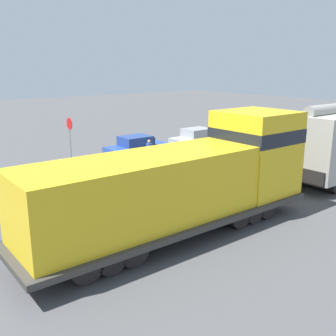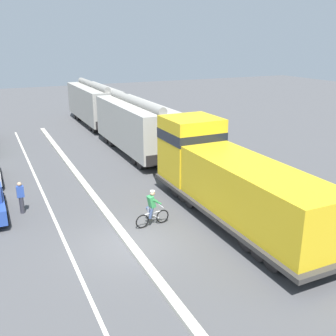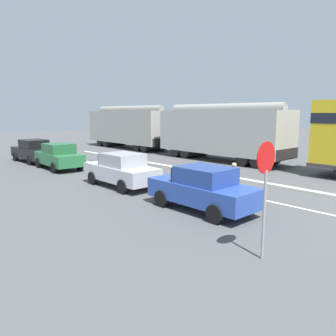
{
  "view_description": "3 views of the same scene",
  "coord_description": "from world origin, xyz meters",
  "px_view_note": "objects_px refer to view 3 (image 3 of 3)",
  "views": [
    {
      "loc": [
        15.56,
        -8.43,
        5.97
      ],
      "look_at": [
        1.78,
        2.38,
        1.42
      ],
      "focal_mm": 42.0,
      "sensor_mm": 36.0,
      "label": 1
    },
    {
      "loc": [
        -4.75,
        -13.9,
        8.19
      ],
      "look_at": [
        3.32,
        3.21,
        1.94
      ],
      "focal_mm": 42.0,
      "sensor_mm": 36.0,
      "label": 2
    },
    {
      "loc": [
        -14.05,
        -2.32,
        3.54
      ],
      "look_at": [
        -4.54,
        8.08,
        1.14
      ],
      "focal_mm": 35.0,
      "sensor_mm": 36.0,
      "label": 3
    }
  ],
  "objects_px": {
    "stop_sign": "(265,178)",
    "pedestrian_by_cars": "(234,182)",
    "hopper_car_lead": "(221,133)",
    "parked_car_black": "(34,151)",
    "parked_car_silver": "(121,170)",
    "hopper_car_middle": "(129,127)",
    "parked_car_blue": "(202,188)",
    "parked_car_green": "(58,156)"
  },
  "relations": [
    {
      "from": "hopper_car_lead",
      "to": "parked_car_black",
      "type": "relative_size",
      "value": 2.49
    },
    {
      "from": "stop_sign",
      "to": "pedestrian_by_cars",
      "type": "xyz_separation_m",
      "value": [
        3.58,
        3.5,
        -1.18
      ]
    },
    {
      "from": "hopper_car_middle",
      "to": "parked_car_blue",
      "type": "relative_size",
      "value": 2.52
    },
    {
      "from": "hopper_car_middle",
      "to": "stop_sign",
      "type": "relative_size",
      "value": 3.68
    },
    {
      "from": "hopper_car_lead",
      "to": "hopper_car_middle",
      "type": "distance_m",
      "value": 11.6
    },
    {
      "from": "hopper_car_middle",
      "to": "parked_car_silver",
      "type": "xyz_separation_m",
      "value": [
        -10.46,
        -13.85,
        -1.26
      ]
    },
    {
      "from": "stop_sign",
      "to": "parked_car_green",
      "type": "bearing_deg",
      "value": 82.97
    },
    {
      "from": "hopper_car_lead",
      "to": "parked_car_silver",
      "type": "relative_size",
      "value": 2.52
    },
    {
      "from": "hopper_car_lead",
      "to": "stop_sign",
      "type": "bearing_deg",
      "value": -138.14
    },
    {
      "from": "stop_sign",
      "to": "pedestrian_by_cars",
      "type": "distance_m",
      "value": 5.14
    },
    {
      "from": "parked_car_green",
      "to": "pedestrian_by_cars",
      "type": "height_order",
      "value": "same"
    },
    {
      "from": "hopper_car_middle",
      "to": "parked_car_blue",
      "type": "bearing_deg",
      "value": -118.85
    },
    {
      "from": "parked_car_silver",
      "to": "parked_car_black",
      "type": "relative_size",
      "value": 0.99
    },
    {
      "from": "hopper_car_middle",
      "to": "stop_sign",
      "type": "xyz_separation_m",
      "value": [
        -12.49,
        -22.8,
        -0.05
      ]
    },
    {
      "from": "parked_car_blue",
      "to": "parked_car_green",
      "type": "xyz_separation_m",
      "value": [
        -0.02,
        12.1,
        0.0
      ]
    },
    {
      "from": "parked_car_silver",
      "to": "pedestrian_by_cars",
      "type": "bearing_deg",
      "value": -74.11
    },
    {
      "from": "parked_car_black",
      "to": "pedestrian_by_cars",
      "type": "relative_size",
      "value": 2.63
    },
    {
      "from": "parked_car_blue",
      "to": "pedestrian_by_cars",
      "type": "height_order",
      "value": "same"
    },
    {
      "from": "parked_car_silver",
      "to": "parked_car_black",
      "type": "bearing_deg",
      "value": 90.64
    },
    {
      "from": "stop_sign",
      "to": "hopper_car_middle",
      "type": "bearing_deg",
      "value": 61.27
    },
    {
      "from": "parked_car_silver",
      "to": "hopper_car_middle",
      "type": "bearing_deg",
      "value": 52.92
    },
    {
      "from": "hopper_car_lead",
      "to": "parked_car_silver",
      "type": "bearing_deg",
      "value": -167.87
    },
    {
      "from": "hopper_car_lead",
      "to": "parked_car_black",
      "type": "bearing_deg",
      "value": 140.64
    },
    {
      "from": "parked_car_silver",
      "to": "hopper_car_lead",
      "type": "bearing_deg",
      "value": 12.13
    },
    {
      "from": "parked_car_black",
      "to": "parked_car_green",
      "type": "bearing_deg",
      "value": -89.47
    },
    {
      "from": "hopper_car_middle",
      "to": "hopper_car_lead",
      "type": "bearing_deg",
      "value": -90.0
    },
    {
      "from": "parked_car_blue",
      "to": "stop_sign",
      "type": "bearing_deg",
      "value": -118.07
    },
    {
      "from": "hopper_car_lead",
      "to": "parked_car_silver",
      "type": "xyz_separation_m",
      "value": [
        -10.46,
        -2.25,
        -1.26
      ]
    },
    {
      "from": "hopper_car_middle",
      "to": "parked_car_silver",
      "type": "bearing_deg",
      "value": -127.08
    },
    {
      "from": "hopper_car_lead",
      "to": "parked_car_black",
      "type": "height_order",
      "value": "hopper_car_lead"
    },
    {
      "from": "hopper_car_lead",
      "to": "parked_car_blue",
      "type": "distance_m",
      "value": 13.0
    },
    {
      "from": "parked_car_black",
      "to": "hopper_car_middle",
      "type": "bearing_deg",
      "value": 15.4
    },
    {
      "from": "parked_car_blue",
      "to": "stop_sign",
      "type": "distance_m",
      "value": 4.34
    },
    {
      "from": "pedestrian_by_cars",
      "to": "parked_car_black",
      "type": "bearing_deg",
      "value": 95.83
    },
    {
      "from": "parked_car_silver",
      "to": "parked_car_blue",
      "type": "bearing_deg",
      "value": -90.72
    },
    {
      "from": "hopper_car_lead",
      "to": "pedestrian_by_cars",
      "type": "height_order",
      "value": "hopper_car_lead"
    },
    {
      "from": "hopper_car_middle",
      "to": "parked_car_green",
      "type": "bearing_deg",
      "value": -146.38
    },
    {
      "from": "hopper_car_middle",
      "to": "parked_car_green",
      "type": "height_order",
      "value": "hopper_car_middle"
    },
    {
      "from": "parked_car_black",
      "to": "stop_sign",
      "type": "relative_size",
      "value": 1.48
    },
    {
      "from": "stop_sign",
      "to": "parked_car_blue",
      "type": "bearing_deg",
      "value": 61.93
    },
    {
      "from": "parked_car_silver",
      "to": "parked_car_green",
      "type": "height_order",
      "value": "same"
    },
    {
      "from": "hopper_car_lead",
      "to": "stop_sign",
      "type": "distance_m",
      "value": 16.78
    }
  ]
}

